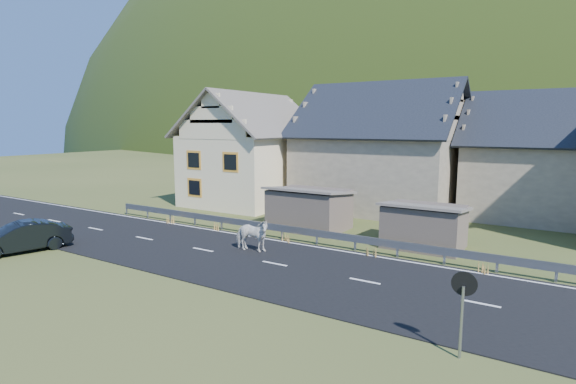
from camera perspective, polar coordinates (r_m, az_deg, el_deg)
The scene contains 14 objects.
ground at distance 18.94m, azimuth -1.69°, elevation -9.20°, with size 160.00×160.00×0.00m, color #303F19.
road at distance 18.93m, azimuth -1.69°, elevation -9.14°, with size 60.00×7.00×0.04m, color black.
lane_markings at distance 18.92m, azimuth -1.69°, elevation -9.07°, with size 60.00×6.60×0.01m, color silver.
guardrail at distance 21.83m, azimuth 3.69°, elevation -5.28°, with size 28.10×0.09×0.75m.
shed_left at distance 25.07m, azimuth 2.73°, elevation -2.22°, with size 4.30×3.30×2.40m, color #67584D.
shed_right at distance 22.23m, azimuth 16.89°, elevation -4.23°, with size 3.80×2.90×2.20m, color #67584D.
house_cream at distance 33.65m, azimuth -4.61°, elevation 6.08°, with size 7.80×9.80×8.30m.
house_stone_a at distance 31.98m, azimuth 11.87°, elevation 6.30°, with size 10.80×9.80×8.90m.
house_stone_b at distance 32.06m, azimuth 30.22°, elevation 4.63°, with size 9.80×8.80×8.10m.
mountain at distance 196.76m, azimuth 30.20°, elevation -0.21°, with size 440.00×280.00×260.00m, color black.
conifer_patch at distance 140.90m, azimuth 4.54°, elevation 8.55°, with size 76.00×50.00×28.00m, color black.
horse at distance 20.58m, azimuth -4.64°, elevation -5.46°, with size 1.80×0.82×1.52m, color silver.
car at distance 23.91m, azimuth -30.85°, elevation -4.96°, with size 1.45×4.16×1.37m, color black.
traffic_mirror at distance 12.07m, azimuth 21.40°, elevation -12.08°, with size 0.62×0.18×2.22m.
Camera 1 is at (10.01, -15.01, 5.75)m, focal length 28.00 mm.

